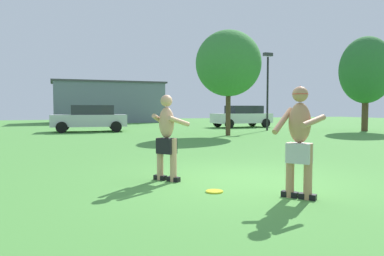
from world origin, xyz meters
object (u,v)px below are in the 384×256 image
(car_white_far_end, at_px, (242,116))
(tree_left_field, at_px, (228,64))
(player_in_black, at_px, (167,136))
(tree_behind_players, at_px, (366,70))
(frisbee, at_px, (214,191))
(car_silver_near_post, at_px, (90,118))
(player_with_cap, at_px, (299,136))
(lamp_post, at_px, (268,82))

(car_white_far_end, bearing_deg, tree_left_field, -123.87)
(player_in_black, xyz_separation_m, tree_behind_players, (15.67, 10.11, 2.81))
(frisbee, distance_m, car_silver_near_post, 16.92)
(car_silver_near_post, distance_m, tree_behind_players, 16.86)
(car_silver_near_post, bearing_deg, player_with_cap, -85.18)
(player_with_cap, distance_m, car_silver_near_post, 17.81)
(lamp_post, bearing_deg, car_silver_near_post, 164.45)
(player_in_black, bearing_deg, frisbee, -69.16)
(player_in_black, xyz_separation_m, tree_left_field, (6.34, 9.99, 2.80))
(player_in_black, distance_m, lamp_post, 16.65)
(tree_left_field, bearing_deg, car_white_far_end, 56.13)
(player_in_black, bearing_deg, lamp_post, 50.66)
(player_in_black, xyz_separation_m, car_white_far_end, (10.91, 16.79, -0.05))
(tree_left_field, bearing_deg, player_in_black, -122.40)
(tree_left_field, bearing_deg, player_with_cap, -111.79)
(player_in_black, height_order, car_silver_near_post, player_in_black)
(tree_left_field, bearing_deg, frisbee, -117.67)
(frisbee, xyz_separation_m, car_silver_near_post, (-0.44, 16.89, 0.81))
(player_with_cap, height_order, car_white_far_end, player_with_cap)
(car_silver_near_post, relative_size, car_white_far_end, 1.02)
(player_with_cap, bearing_deg, car_white_far_end, 63.54)
(player_with_cap, distance_m, tree_behind_players, 18.87)
(player_with_cap, xyz_separation_m, lamp_post, (8.95, 14.84, 2.06))
(player_in_black, xyz_separation_m, car_silver_near_post, (0.02, 15.68, -0.05))
(lamp_post, bearing_deg, frisbee, -125.57)
(player_with_cap, xyz_separation_m, tree_left_field, (4.82, 12.06, 2.70))
(tree_behind_players, bearing_deg, frisbee, -143.33)
(player_with_cap, height_order, tree_behind_players, tree_behind_players)
(frisbee, relative_size, tree_left_field, 0.06)
(frisbee, distance_m, tree_left_field, 13.17)
(player_in_black, height_order, frisbee, player_in_black)
(player_with_cap, distance_m, tree_left_field, 13.27)
(player_with_cap, xyz_separation_m, car_silver_near_post, (-1.50, 17.75, -0.15))
(player_with_cap, relative_size, car_silver_near_post, 0.40)
(lamp_post, distance_m, tree_behind_players, 5.89)
(player_with_cap, xyz_separation_m, tree_behind_players, (14.16, 12.18, 2.71))
(car_white_far_end, relative_size, lamp_post, 0.90)
(player_with_cap, bearing_deg, frisbee, 140.95)
(player_with_cap, xyz_separation_m, player_in_black, (-1.52, 2.07, -0.10))
(lamp_post, distance_m, tree_left_field, 5.02)
(player_with_cap, height_order, tree_left_field, tree_left_field)
(player_with_cap, height_order, frisbee, player_with_cap)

